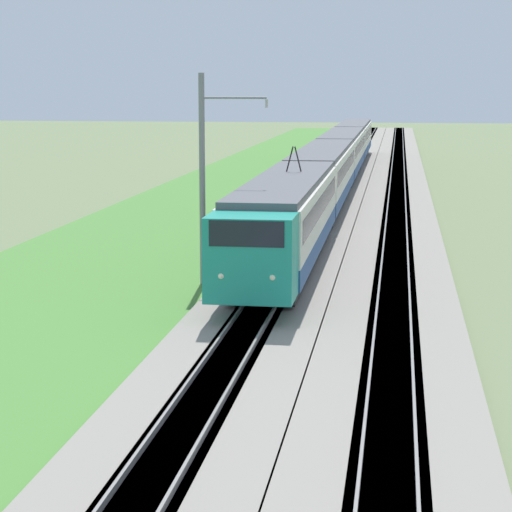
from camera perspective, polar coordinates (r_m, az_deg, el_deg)
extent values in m
cube|color=gray|center=(52.46, 3.24, 1.66)|extent=(240.00, 4.40, 0.30)
cube|color=gray|center=(52.27, 8.01, 1.56)|extent=(240.00, 4.40, 0.30)
cube|color=#4C4238|center=(52.46, 3.24, 1.66)|extent=(240.00, 1.57, 0.30)
cube|color=gray|center=(52.47, 2.66, 1.92)|extent=(240.00, 0.07, 0.15)
cube|color=gray|center=(52.38, 3.82, 1.90)|extent=(240.00, 0.07, 0.15)
cube|color=#4C4238|center=(52.27, 8.01, 1.56)|extent=(240.00, 1.57, 0.30)
cube|color=gray|center=(52.24, 7.43, 1.81)|extent=(240.00, 0.07, 0.15)
cube|color=gray|center=(52.24, 8.60, 1.79)|extent=(240.00, 0.07, 0.15)
cube|color=#4C8438|center=(53.38, -3.56, 1.70)|extent=(240.00, 13.73, 0.12)
cube|color=teal|center=(30.61, -0.26, -0.07)|extent=(2.01, 2.71, 2.61)
cube|color=black|center=(30.18, -0.35, 1.47)|extent=(1.45, 2.26, 0.78)
sphere|color=#F2EAC6|center=(29.88, -2.01, -1.15)|extent=(0.20, 0.20, 0.20)
sphere|color=#F2EAC6|center=(29.65, 0.95, -1.23)|extent=(0.20, 0.20, 0.20)
cube|color=navy|center=(40.30, 1.76, 0.96)|extent=(17.47, 2.83, 0.73)
cube|color=silver|center=(40.12, 1.77, 2.80)|extent=(17.47, 2.83, 1.88)
cube|color=black|center=(40.10, 1.77, 3.02)|extent=(16.07, 2.85, 0.79)
cube|color=#515156|center=(40.00, 1.78, 4.32)|extent=(17.47, 2.60, 0.25)
cube|color=black|center=(40.40, 1.76, 0.06)|extent=(16.60, 2.40, 0.55)
cylinder|color=black|center=(33.68, -0.46, -1.63)|extent=(0.86, 0.12, 0.86)
cylinder|color=black|center=(33.54, 1.34, -1.68)|extent=(0.86, 0.12, 0.86)
cube|color=navy|center=(59.14, 3.83, 3.76)|extent=(19.48, 2.83, 0.73)
cube|color=silver|center=(59.02, 3.84, 5.03)|extent=(19.48, 2.83, 1.88)
cube|color=black|center=(59.00, 3.85, 5.17)|extent=(17.92, 2.85, 0.79)
cube|color=#515156|center=(58.94, 3.86, 6.06)|extent=(19.48, 2.60, 0.25)
cube|color=black|center=(59.21, 3.82, 3.15)|extent=(18.51, 2.40, 0.55)
cube|color=navy|center=(79.10, 4.94, 5.27)|extent=(19.48, 2.83, 0.73)
cube|color=silver|center=(79.01, 4.96, 6.21)|extent=(19.48, 2.83, 1.88)
cube|color=black|center=(79.00, 4.96, 6.32)|extent=(17.92, 2.85, 0.79)
cube|color=#515156|center=(78.95, 4.97, 6.98)|extent=(19.48, 2.60, 0.25)
cube|color=black|center=(79.15, 4.94, 4.81)|extent=(18.51, 2.40, 0.55)
cube|color=navy|center=(99.11, 5.61, 6.16)|extent=(19.48, 2.83, 0.73)
cube|color=silver|center=(99.03, 5.62, 6.92)|extent=(19.48, 2.83, 1.88)
cube|color=black|center=(99.03, 5.62, 7.01)|extent=(17.92, 2.85, 0.79)
cube|color=#515156|center=(98.99, 5.63, 7.53)|extent=(19.48, 2.60, 0.25)
cube|color=black|center=(99.15, 5.60, 5.79)|extent=(18.51, 2.40, 0.55)
cylinder|color=black|center=(42.56, 1.94, 5.56)|extent=(0.06, 0.33, 1.08)
cylinder|color=black|center=(42.52, 2.42, 5.55)|extent=(0.06, 0.33, 1.08)
cube|color=black|center=(33.79, 0.44, -3.12)|extent=(0.10, 0.10, 0.00)
cylinder|color=slate|center=(37.06, -3.09, 4.25)|extent=(0.22, 0.22, 7.96)
cylinder|color=slate|center=(36.68, -1.27, 9.03)|extent=(0.08, 2.40, 0.08)
cylinder|color=#B2ADA8|center=(36.50, 0.61, 8.71)|extent=(0.10, 0.10, 0.30)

